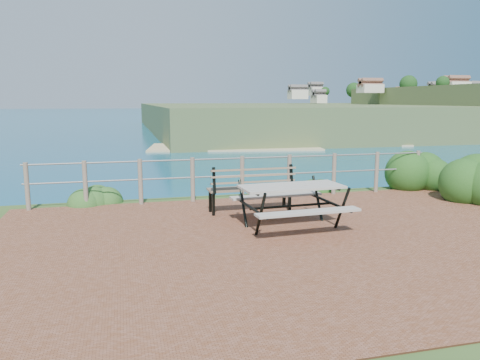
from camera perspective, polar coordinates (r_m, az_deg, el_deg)
The scene contains 10 objects.
ground at distance 7.78m, azimuth 6.48°, elevation -7.43°, with size 10.00×7.00×0.12m, color brown.
ocean at distance 206.97m, azimuth -13.60°, elevation 8.86°, with size 1200.00×1200.00×0.00m, color #156E83.
safety_railing at distance 10.77m, azimuth 0.27°, elevation 0.58°, with size 9.40×0.10×1.00m.
distant_bay at distance 273.50m, azimuth 26.08°, elevation 7.98°, with size 290.00×232.36×24.00m.
picnic_table at distance 8.41m, azimuth 6.27°, elevation -2.66°, with size 1.86×1.58×0.77m.
park_bench at distance 9.55m, azimuth 1.24°, elevation -0.16°, with size 1.74×0.46×0.98m.
shrub_right_front at distance 11.84m, azimuth 26.50°, elevation -2.43°, with size 1.24×1.24×1.77m, color #1F4916.
shrub_right_edge at distance 13.16m, azimuth 20.88°, elevation -0.91°, with size 1.21×1.21×1.72m, color #1F4916.
shrub_lip_west at distance 11.01m, azimuth -17.27°, elevation -2.69°, with size 0.82×0.82×0.58m, color #255620.
shrub_lip_east at distance 12.32m, azimuth 9.50°, elevation -1.09°, with size 0.79×0.79×0.54m, color #1F4916.
Camera 1 is at (-2.65, -6.94, 2.29)m, focal length 35.00 mm.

